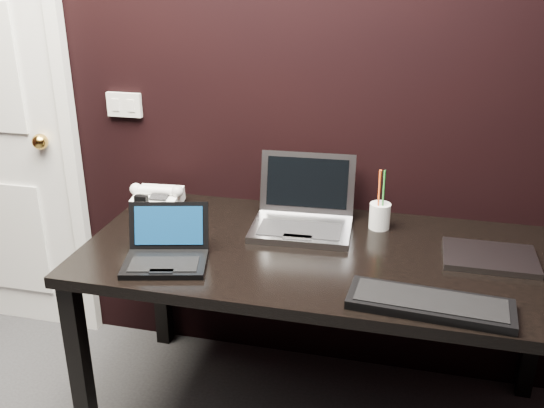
% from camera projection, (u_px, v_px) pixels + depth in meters
% --- Properties ---
extents(wall_back, '(4.00, 0.00, 4.00)m').
position_uv_depth(wall_back, '(269.00, 67.00, 2.32)').
color(wall_back, black).
rests_on(wall_back, ground).
extents(wall_switch, '(0.15, 0.02, 0.10)m').
position_uv_depth(wall_switch, '(124.00, 105.00, 2.52)').
color(wall_switch, silver).
rests_on(wall_switch, wall_back).
extents(desk, '(1.70, 0.80, 0.74)m').
position_uv_depth(desk, '(325.00, 271.00, 2.14)').
color(desk, black).
rests_on(desk, ground).
extents(netbook, '(0.32, 0.30, 0.17)m').
position_uv_depth(netbook, '(166.00, 252.00, 2.03)').
color(netbook, black).
rests_on(netbook, desk).
extents(silver_laptop, '(0.38, 0.35, 0.25)m').
position_uv_depth(silver_laptop, '(303.00, 216.00, 2.28)').
color(silver_laptop, '#98999D').
rests_on(silver_laptop, desk).
extents(ext_keyboard, '(0.49, 0.19, 0.03)m').
position_uv_depth(ext_keyboard, '(430.00, 304.00, 1.77)').
color(ext_keyboard, black).
rests_on(ext_keyboard, desk).
extents(closed_laptop, '(0.31, 0.22, 0.02)m').
position_uv_depth(closed_laptop, '(490.00, 257.00, 2.05)').
color(closed_laptop, gray).
rests_on(closed_laptop, desk).
extents(desk_phone, '(0.23, 0.18, 0.11)m').
position_uv_depth(desk_phone, '(158.00, 198.00, 2.47)').
color(desk_phone, white).
rests_on(desk_phone, desk).
extents(mobile_phone, '(0.06, 0.05, 0.11)m').
position_uv_depth(mobile_phone, '(142.00, 212.00, 2.33)').
color(mobile_phone, black).
rests_on(mobile_phone, desk).
extents(pen_cup, '(0.10, 0.10, 0.23)m').
position_uv_depth(pen_cup, '(380.00, 215.00, 2.27)').
color(pen_cup, white).
rests_on(pen_cup, desk).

